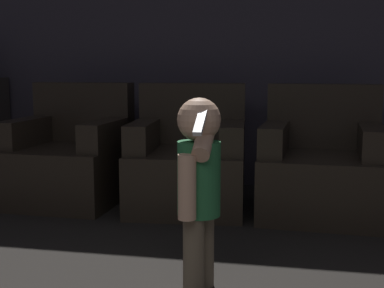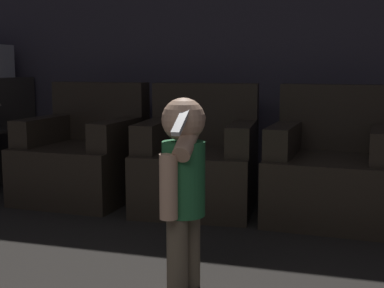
{
  "view_description": "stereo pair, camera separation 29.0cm",
  "coord_description": "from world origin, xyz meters",
  "px_view_note": "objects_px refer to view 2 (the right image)",
  "views": [
    {
      "loc": [
        0.46,
        -0.03,
        1.01
      ],
      "look_at": [
        -0.14,
        2.94,
        0.57
      ],
      "focal_mm": 50.0,
      "sensor_mm": 36.0,
      "label": 1
    },
    {
      "loc": [
        0.75,
        0.04,
        1.01
      ],
      "look_at": [
        -0.14,
        2.94,
        0.57
      ],
      "focal_mm": 50.0,
      "sensor_mm": 36.0,
      "label": 2
    }
  ],
  "objects_px": {
    "armchair_right": "(332,171)",
    "person_toddler": "(183,179)",
    "armchair_middle": "(199,164)",
    "armchair_left": "(84,157)"
  },
  "relations": [
    {
      "from": "armchair_left",
      "to": "armchair_middle",
      "type": "bearing_deg",
      "value": 1.88
    },
    {
      "from": "armchair_middle",
      "to": "person_toddler",
      "type": "relative_size",
      "value": 1.02
    },
    {
      "from": "armchair_left",
      "to": "armchair_right",
      "type": "relative_size",
      "value": 1.0
    },
    {
      "from": "armchair_right",
      "to": "person_toddler",
      "type": "height_order",
      "value": "armchair_right"
    },
    {
      "from": "armchair_middle",
      "to": "person_toddler",
      "type": "bearing_deg",
      "value": -81.82
    },
    {
      "from": "armchair_left",
      "to": "armchair_middle",
      "type": "relative_size",
      "value": 1.0
    },
    {
      "from": "armchair_right",
      "to": "person_toddler",
      "type": "relative_size",
      "value": 1.01
    },
    {
      "from": "armchair_middle",
      "to": "armchair_right",
      "type": "distance_m",
      "value": 0.93
    },
    {
      "from": "armchair_left",
      "to": "armchair_middle",
      "type": "xyz_separation_m",
      "value": [
        0.92,
        -0.0,
        0.0
      ]
    },
    {
      "from": "armchair_middle",
      "to": "armchair_right",
      "type": "xyz_separation_m",
      "value": [
        0.93,
        0.0,
        0.0
      ]
    }
  ]
}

